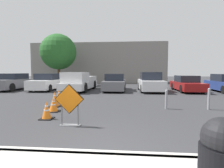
% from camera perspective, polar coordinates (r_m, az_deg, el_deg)
% --- Properties ---
extents(ground_plane, '(96.00, 96.00, 0.00)m').
position_cam_1_polar(ground_plane, '(13.34, 2.03, -3.14)').
color(ground_plane, '#333335').
extents(curb_lip, '(26.14, 0.20, 0.14)m').
position_cam_1_polar(curb_lip, '(3.66, -6.49, -22.10)').
color(curb_lip, '#ADAAA3').
rests_on(curb_lip, ground_plane).
extents(road_closed_sign, '(0.92, 0.20, 1.31)m').
position_cam_1_polar(road_closed_sign, '(5.56, -13.74, -6.15)').
color(road_closed_sign, black).
rests_on(road_closed_sign, ground_plane).
extents(traffic_cone_nearest, '(0.44, 0.44, 0.64)m').
position_cam_1_polar(traffic_cone_nearest, '(6.67, -20.57, -8.07)').
color(traffic_cone_nearest, black).
rests_on(traffic_cone_nearest, ground_plane).
extents(traffic_cone_second, '(0.50, 0.50, 0.59)m').
position_cam_1_polar(traffic_cone_second, '(7.79, -18.59, -6.46)').
color(traffic_cone_second, black).
rests_on(traffic_cone_second, ground_plane).
extents(traffic_cone_third, '(0.51, 0.51, 0.73)m').
position_cam_1_polar(traffic_cone_third, '(8.85, -18.11, -4.73)').
color(traffic_cone_third, black).
rests_on(traffic_cone_third, ground_plane).
extents(traffic_cone_fourth, '(0.45, 0.45, 0.71)m').
position_cam_1_polar(traffic_cone_fourth, '(10.01, -16.91, -3.77)').
color(traffic_cone_fourth, black).
rests_on(traffic_cone_fourth, ground_plane).
extents(parked_car_nearest, '(1.92, 4.49, 1.51)m').
position_cam_1_polar(parked_car_nearest, '(18.29, -29.33, 0.54)').
color(parked_car_nearest, slate).
rests_on(parked_car_nearest, ground_plane).
extents(parked_car_second, '(1.86, 4.22, 1.50)m').
position_cam_1_polar(parked_car_second, '(16.86, -20.45, 0.48)').
color(parked_car_second, white).
rests_on(parked_car_second, ground_plane).
extents(pickup_truck, '(2.17, 5.45, 1.62)m').
position_cam_1_polar(pickup_truck, '(15.39, -10.78, 0.51)').
color(pickup_truck, silver).
rests_on(pickup_truck, ground_plane).
extents(parked_car_third, '(1.89, 4.67, 1.48)m').
position_cam_1_polar(parked_car_third, '(15.51, 0.93, 0.39)').
color(parked_car_third, slate).
rests_on(parked_car_third, ground_plane).
extents(parked_car_fourth, '(1.93, 4.36, 1.63)m').
position_cam_1_polar(parked_car_fourth, '(15.27, 12.42, 0.48)').
color(parked_car_fourth, silver).
rests_on(parked_car_fourth, ground_plane).
extents(parked_car_fifth, '(1.84, 4.46, 1.34)m').
position_cam_1_polar(parked_car_fifth, '(16.16, 23.18, 0.01)').
color(parked_car_fifth, maroon).
rests_on(parked_car_fifth, ground_plane).
extents(trash_bin, '(0.51, 0.51, 1.04)m').
position_cam_1_polar(trash_bin, '(2.51, 32.36, -20.69)').
color(trash_bin, black).
rests_on(trash_bin, sidewalk_strip).
extents(bollard_nearest, '(0.12, 0.12, 0.87)m').
position_cam_1_polar(bollard_nearest, '(8.24, 17.31, -4.60)').
color(bollard_nearest, gray).
rests_on(bollard_nearest, ground_plane).
extents(bollard_second, '(0.12, 0.12, 0.96)m').
position_cam_1_polar(bollard_second, '(8.81, 29.07, -4.10)').
color(bollard_second, gray).
rests_on(bollard_second, ground_plane).
extents(building_facade_backdrop, '(19.29, 5.00, 5.74)m').
position_cam_1_polar(building_facade_backdrop, '(27.01, -4.00, 6.63)').
color(building_facade_backdrop, gray).
rests_on(building_facade_backdrop, ground_plane).
extents(street_tree_behind_lot, '(4.28, 4.28, 6.19)m').
position_cam_1_polar(street_tree_behind_lot, '(22.38, -17.09, 9.98)').
color(street_tree_behind_lot, '#513823').
rests_on(street_tree_behind_lot, ground_plane).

